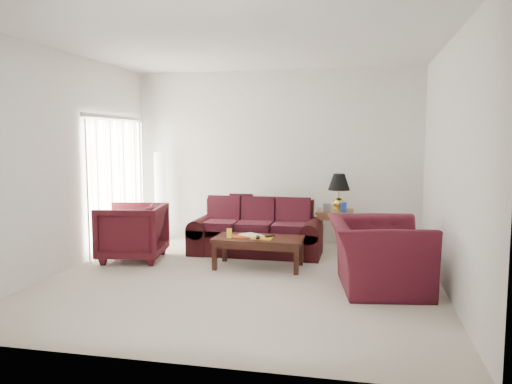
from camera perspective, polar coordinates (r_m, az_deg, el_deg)
floor at (r=6.59m, az=-1.57°, el=-9.90°), size 5.00×5.00×0.00m
blinds at (r=8.45m, az=-15.60°, el=0.89°), size 0.10×2.00×2.16m
sofa at (r=7.87m, az=-0.02°, el=-4.11°), size 2.08×0.95×0.84m
throw_pillow at (r=8.61m, az=-1.74°, el=-1.54°), size 0.41×0.21×0.41m
end_table at (r=8.32m, az=8.97°, el=-4.30°), size 0.61×0.61×0.65m
table_lamp at (r=8.28m, az=9.45°, el=0.01°), size 0.37×0.37×0.60m
clock at (r=8.12m, az=8.06°, el=-1.73°), size 0.15×0.10×0.14m
blue_canister at (r=8.12m, az=9.99°, el=-1.71°), size 0.12×0.12×0.16m
picture_frame at (r=8.46m, az=8.25°, el=-1.29°), size 0.20×0.22×0.06m
floor_lamp at (r=9.13m, az=-10.82°, el=-0.40°), size 0.33×0.33×1.60m
armchair_left at (r=7.73m, az=-13.96°, el=-4.46°), size 1.07×1.04×0.85m
armchair_right at (r=6.26m, az=13.78°, el=-7.01°), size 1.30×1.44×0.83m
coffee_table at (r=7.09m, az=0.30°, el=-6.93°), size 1.37×0.94×0.44m
magazine_red at (r=7.06m, az=-1.73°, el=-5.11°), size 0.31×0.27×0.02m
magazine_white at (r=7.15m, az=-0.57°, el=-4.96°), size 0.39×0.37×0.02m
magazine_orange at (r=6.95m, az=0.66°, el=-5.29°), size 0.29×0.22×0.02m
remote_a at (r=6.90m, az=0.23°, el=-5.20°), size 0.08×0.18×0.02m
remote_b at (r=6.99m, az=1.60°, el=-5.06°), size 0.12×0.15×0.02m
yellow_glass at (r=7.01m, az=-3.07°, el=-4.73°), size 0.09×0.09×0.13m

